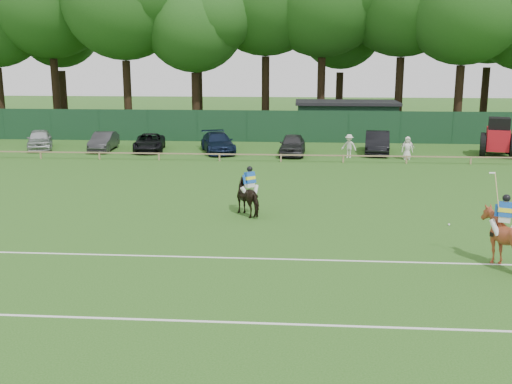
# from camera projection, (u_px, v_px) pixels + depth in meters

# --- Properties ---
(ground) EXTENTS (160.00, 160.00, 0.00)m
(ground) POSITION_uv_depth(u_px,v_px,m) (236.00, 249.00, 21.27)
(ground) COLOR #1E4C14
(ground) RESTS_ON ground
(horse_dark) EXTENTS (1.80, 1.95, 1.55)m
(horse_dark) POSITION_uv_depth(u_px,v_px,m) (250.00, 197.00, 25.65)
(horse_dark) COLOR black
(horse_dark) RESTS_ON ground
(horse_chestnut) EXTENTS (2.03, 2.14, 1.89)m
(horse_chestnut) POSITION_uv_depth(u_px,v_px,m) (503.00, 238.00, 19.33)
(horse_chestnut) COLOR maroon
(horse_chestnut) RESTS_ON ground
(sedan_silver) EXTENTS (3.14, 4.56, 1.44)m
(sedan_silver) POSITION_uv_depth(u_px,v_px,m) (40.00, 139.00, 43.75)
(sedan_silver) COLOR #B7B9BD
(sedan_silver) RESTS_ON ground
(sedan_grey) EXTENTS (1.64, 4.07, 1.32)m
(sedan_grey) POSITION_uv_depth(u_px,v_px,m) (104.00, 141.00, 43.19)
(sedan_grey) COLOR #2B2B2D
(sedan_grey) RESTS_ON ground
(suv_black) EXTENTS (2.70, 4.68, 1.23)m
(suv_black) POSITION_uv_depth(u_px,v_px,m) (149.00, 143.00, 42.91)
(suv_black) COLOR black
(suv_black) RESTS_ON ground
(sedan_navy) EXTENTS (3.29, 5.15, 1.39)m
(sedan_navy) POSITION_uv_depth(u_px,v_px,m) (218.00, 143.00, 42.27)
(sedan_navy) COLOR #101A33
(sedan_navy) RESTS_ON ground
(hatch_grey) EXTENTS (1.87, 4.26, 1.43)m
(hatch_grey) POSITION_uv_depth(u_px,v_px,m) (292.00, 145.00, 41.23)
(hatch_grey) COLOR #2C2C2F
(hatch_grey) RESTS_ON ground
(estate_black) EXTENTS (2.16, 4.82, 1.54)m
(estate_black) POSITION_uv_depth(u_px,v_px,m) (377.00, 142.00, 41.86)
(estate_black) COLOR black
(estate_black) RESTS_ON ground
(spectator_left) EXTENTS (1.16, 0.91, 1.57)m
(spectator_left) POSITION_uv_depth(u_px,v_px,m) (349.00, 146.00, 40.07)
(spectator_left) COLOR beige
(spectator_left) RESTS_ON ground
(spectator_mid) EXTENTS (0.94, 0.54, 1.51)m
(spectator_mid) POSITION_uv_depth(u_px,v_px,m) (407.00, 148.00, 39.60)
(spectator_mid) COLOR white
(spectator_mid) RESTS_ON ground
(spectator_right) EXTENTS (0.74, 0.49, 1.51)m
(spectator_right) POSITION_uv_depth(u_px,v_px,m) (407.00, 148.00, 39.33)
(spectator_right) COLOR silver
(spectator_right) RESTS_ON ground
(rider_dark) EXTENTS (0.81, 0.70, 1.41)m
(rider_dark) POSITION_uv_depth(u_px,v_px,m) (250.00, 181.00, 25.49)
(rider_dark) COLOR silver
(rider_dark) RESTS_ON ground
(rider_chestnut) EXTENTS (0.91, 0.75, 2.05)m
(rider_chestnut) POSITION_uv_depth(u_px,v_px,m) (505.00, 214.00, 19.13)
(rider_chestnut) COLOR silver
(rider_chestnut) RESTS_ON ground
(polo_ball) EXTENTS (0.09, 0.09, 0.09)m
(polo_ball) POSITION_uv_depth(u_px,v_px,m) (449.00, 225.00, 24.15)
(polo_ball) COLOR silver
(polo_ball) RESTS_ON ground
(pitch_lines) EXTENTS (60.00, 5.10, 0.01)m
(pitch_lines) POSITION_uv_depth(u_px,v_px,m) (223.00, 285.00, 17.87)
(pitch_lines) COLOR silver
(pitch_lines) RESTS_ON ground
(pitch_rail) EXTENTS (62.10, 0.10, 0.50)m
(pitch_rail) POSITION_uv_depth(u_px,v_px,m) (266.00, 155.00, 38.67)
(pitch_rail) COLOR #997F5B
(pitch_rail) RESTS_ON ground
(perimeter_fence) EXTENTS (92.08, 0.08, 2.50)m
(perimeter_fence) POSITION_uv_depth(u_px,v_px,m) (272.00, 126.00, 47.24)
(perimeter_fence) COLOR #14351E
(perimeter_fence) RESTS_ON ground
(utility_shed) EXTENTS (8.40, 4.40, 3.04)m
(utility_shed) POSITION_uv_depth(u_px,v_px,m) (346.00, 119.00, 49.66)
(utility_shed) COLOR #14331E
(utility_shed) RESTS_ON ground
(tree_row) EXTENTS (96.00, 12.00, 21.00)m
(tree_row) POSITION_uv_depth(u_px,v_px,m) (298.00, 130.00, 55.15)
(tree_row) COLOR #26561C
(tree_row) RESTS_ON ground
(tractor) EXTENTS (2.84, 3.58, 2.65)m
(tractor) POSITION_uv_depth(u_px,v_px,m) (498.00, 138.00, 40.60)
(tractor) COLOR #B1101B
(tractor) RESTS_ON ground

